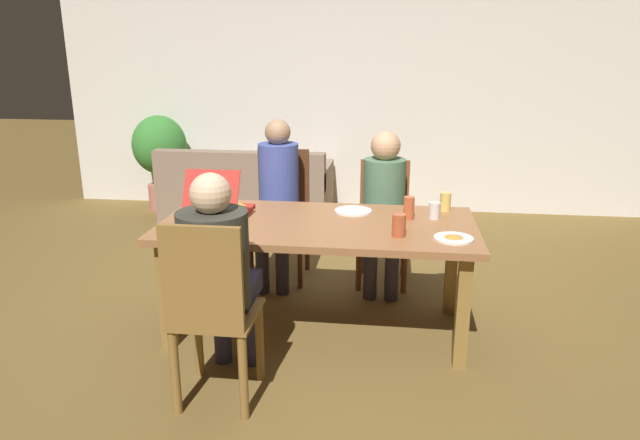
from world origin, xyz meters
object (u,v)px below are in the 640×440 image
at_px(pizza_box_0, 221,208).
at_px(drinking_glass_2, 445,202).
at_px(person_0, 277,190).
at_px(person_1, 218,266).
at_px(drinking_glass_3, 399,225).
at_px(drinking_glass_1, 409,208).
at_px(chair_2, 383,217).
at_px(chair_1, 211,312).
at_px(plate_0, 353,211).
at_px(drinking_glass_0, 434,211).
at_px(chair_0, 282,207).
at_px(couch, 248,194).
at_px(dining_table, 318,235).
at_px(potted_plant, 160,151).
at_px(plate_1, 454,238).
at_px(person_2, 384,198).

relative_size(pizza_box_0, drinking_glass_2, 4.15).
relative_size(person_0, person_1, 1.04).
bearing_deg(drinking_glass_3, drinking_glass_1, 79.94).
bearing_deg(chair_2, person_1, -115.69).
distance_m(chair_1, chair_2, 1.97).
distance_m(plate_0, drinking_glass_1, 0.38).
distance_m(drinking_glass_0, drinking_glass_3, 0.44).
bearing_deg(chair_0, drinking_glass_0, -33.78).
xyz_separation_m(chair_1, couch, (-0.65, 3.29, -0.25)).
xyz_separation_m(person_1, drinking_glass_3, (0.90, 0.55, 0.08)).
bearing_deg(dining_table, drinking_glass_1, 14.27).
xyz_separation_m(chair_0, potted_plant, (-1.68, 1.71, 0.10)).
bearing_deg(drinking_glass_0, chair_1, -136.13).
distance_m(person_0, potted_plant, 2.51).
xyz_separation_m(chair_1, potted_plant, (-1.68, 3.54, 0.13)).
distance_m(dining_table, plate_1, 0.84).
relative_size(person_0, couch, 0.73).
bearing_deg(plate_1, person_0, 140.61).
distance_m(chair_1, drinking_glass_3, 1.17).
relative_size(person_2, drinking_glass_2, 9.59).
bearing_deg(potted_plant, person_0, -48.03).
height_order(dining_table, potted_plant, potted_plant).
height_order(chair_0, person_1, person_1).
height_order(person_2, drinking_glass_3, person_2).
bearing_deg(drinking_glass_2, person_2, 136.51).
height_order(drinking_glass_0, drinking_glass_3, drinking_glass_3).
relative_size(chair_0, drinking_glass_0, 9.52).
relative_size(drinking_glass_2, drinking_glass_3, 0.94).
xyz_separation_m(drinking_glass_2, potted_plant, (-2.88, 2.27, -0.13)).
height_order(dining_table, person_2, person_2).
xyz_separation_m(plate_1, drinking_glass_2, (-0.00, 0.59, 0.05)).
relative_size(pizza_box_0, drinking_glass_0, 4.88).
relative_size(person_1, drinking_glass_3, 9.18).
bearing_deg(plate_1, drinking_glass_3, 176.62).
distance_m(person_1, chair_2, 1.85).
xyz_separation_m(dining_table, chair_1, (-0.41, -0.91, -0.12)).
xyz_separation_m(dining_table, drinking_glass_2, (0.80, 0.36, 0.14)).
bearing_deg(potted_plant, drinking_glass_3, -47.77).
bearing_deg(dining_table, chair_0, 113.84).
height_order(plate_1, potted_plant, potted_plant).
bearing_deg(couch, drinking_glass_0, -51.38).
xyz_separation_m(chair_0, person_1, (-0.00, -1.68, 0.15)).
bearing_deg(chair_0, chair_2, -1.88).
bearing_deg(drinking_glass_1, plate_0, 161.92).
distance_m(person_1, pizza_box_0, 0.86).
relative_size(chair_2, plate_0, 3.79).
height_order(chair_1, pizza_box_0, pizza_box_0).
distance_m(plate_1, drinking_glass_0, 0.41).
bearing_deg(drinking_glass_3, person_1, -148.74).
bearing_deg(drinking_glass_2, chair_0, 155.12).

